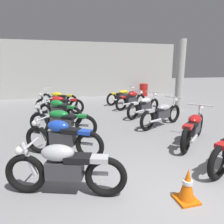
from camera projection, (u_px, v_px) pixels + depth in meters
ground_plane at (185, 207)px, 2.97m from camera, size 60.00×60.00×0.00m
back_wall at (82, 70)px, 13.48m from camera, size 13.40×0.24×3.60m
support_pillar at (180, 76)px, 9.18m from camera, size 0.36×0.36×3.20m
motorcycle_left_row_0 at (64, 168)px, 3.18m from camera, size 1.89×0.78×0.88m
motorcycle_left_row_1 at (62, 137)px, 4.56m from camera, size 1.74×1.13×0.88m
motorcycle_left_row_2 at (62, 121)px, 5.98m from camera, size 1.96×1.16×0.97m
motorcycle_left_row_3 at (59, 111)px, 7.31m from camera, size 1.56×1.37×0.88m
motorcycle_left_row_4 at (59, 104)px, 8.73m from camera, size 2.07×0.98×0.97m
motorcycle_left_row_5 at (59, 98)px, 10.17m from camera, size 1.83×1.35×0.97m
motorcycle_right_row_1 at (194, 127)px, 5.34m from camera, size 1.71×1.51×0.97m
motorcycle_right_row_2 at (162, 113)px, 6.91m from camera, size 2.01×1.09×0.97m
motorcycle_right_row_3 at (144, 106)px, 8.28m from camera, size 1.92×1.22×0.97m
motorcycle_right_row_4 at (131, 100)px, 9.75m from camera, size 1.85×0.90×0.88m
motorcycle_right_row_5 at (122, 96)px, 11.05m from camera, size 2.02×1.08×0.97m
oil_drum at (144, 90)px, 14.09m from camera, size 0.59×0.59×0.85m
traffic_cone at (187, 186)px, 3.06m from camera, size 0.32×0.32×0.54m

